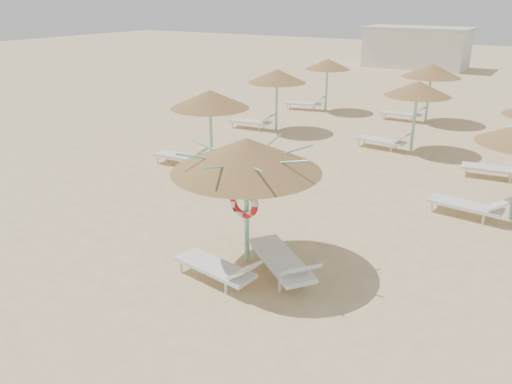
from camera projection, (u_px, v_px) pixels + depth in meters
The scene contains 6 objects.
ground at pixel (246, 261), 11.27m from camera, with size 120.00×120.00×0.00m, color #DFBB88.
main_palapa at pixel (246, 155), 10.38m from camera, with size 3.20×3.20×2.87m.
lounger_main_a at pixel (219, 268), 10.31m from camera, with size 2.05×0.85×0.72m.
lounger_main_b at pixel (284, 261), 10.45m from camera, with size 2.26×1.94×0.84m.
palapa_field at pixel (475, 97), 17.25m from camera, with size 19.59×13.56×2.72m.
service_hut at pixel (416, 47), 41.23m from camera, with size 8.40×4.40×3.25m.
Camera 1 is at (5.45, -8.28, 5.58)m, focal length 35.00 mm.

